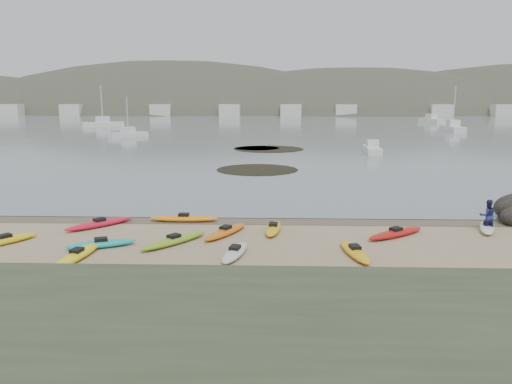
{
  "coord_description": "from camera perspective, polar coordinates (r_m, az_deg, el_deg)",
  "views": [
    {
      "loc": [
        0.91,
        -26.78,
        6.64
      ],
      "look_at": [
        0.0,
        0.0,
        1.5
      ],
      "focal_mm": 35.0,
      "sensor_mm": 36.0,
      "label": 1
    }
  ],
  "objects": [
    {
      "name": "bluff",
      "position": [
        10.9,
        -3.32,
        -20.33
      ],
      "size": [
        60.0,
        8.0,
        2.0
      ],
      "primitive_type": "cube",
      "color": "#475138",
      "rests_on": "ground"
    },
    {
      "name": "moored_boats",
      "position": [
        105.12,
        5.84,
        7.5
      ],
      "size": [
        84.81,
        77.6,
        1.24
      ],
      "color": "silver",
      "rests_on": "ground"
    },
    {
      "name": "kayaks",
      "position": [
        23.68,
        -4.56,
        -5.04
      ],
      "size": [
        25.13,
        8.72,
        0.34
      ],
      "color": "yellow",
      "rests_on": "ground"
    },
    {
      "name": "far_hills",
      "position": [
        225.21,
        11.81,
        4.88
      ],
      "size": [
        550.0,
        135.0,
        80.0
      ],
      "color": "#384235",
      "rests_on": "ground"
    },
    {
      "name": "kelp_mats",
      "position": [
        58.09,
        0.81,
        4.33
      ],
      "size": [
        9.11,
        26.48,
        0.04
      ],
      "color": "black",
      "rests_on": "water"
    },
    {
      "name": "person_east",
      "position": [
        27.34,
        24.94,
        -2.47
      ],
      "size": [
        0.8,
        0.63,
        1.64
      ],
      "primitive_type": "imported",
      "rotation": [
        0.0,
        0.0,
        3.13
      ],
      "color": "navy",
      "rests_on": "ground"
    },
    {
      "name": "water",
      "position": [
        326.85,
        1.8,
        9.7
      ],
      "size": [
        1200.0,
        1200.0,
        0.0
      ],
      "primitive_type": "plane",
      "color": "slate",
      "rests_on": "ground"
    },
    {
      "name": "far_town",
      "position": [
        171.92,
        3.68,
        9.3
      ],
      "size": [
        199.0,
        5.0,
        4.0
      ],
      "color": "beige",
      "rests_on": "ground"
    },
    {
      "name": "wet_sand",
      "position": [
        27.32,
        -0.02,
        -3.2
      ],
      "size": [
        60.0,
        60.0,
        0.0
      ],
      "primitive_type": "plane",
      "color": "brown",
      "rests_on": "ground"
    },
    {
      "name": "ground",
      "position": [
        27.61,
        -0.0,
        -3.06
      ],
      "size": [
        600.0,
        600.0,
        0.0
      ],
      "primitive_type": "plane",
      "color": "tan",
      "rests_on": "ground"
    }
  ]
}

